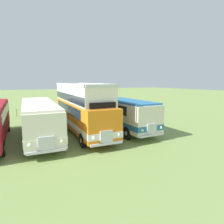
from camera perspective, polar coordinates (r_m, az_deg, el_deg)
name	(u,v)px	position (r m, az deg, el deg)	size (l,w,h in m)	color
bus_seventh_in_row	(39,117)	(17.53, -20.42, -1.34)	(3.12, 11.08, 2.99)	silver
bus_eighth_in_row	(81,107)	(18.19, -8.88, 1.42)	(2.96, 11.48, 4.52)	orange
bus_ninth_in_row	(119,111)	(19.42, 1.91, 0.18)	(2.71, 10.28, 2.99)	silver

